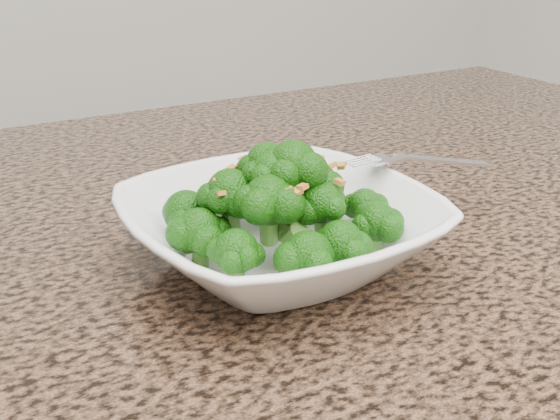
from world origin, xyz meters
TOP-DOWN VIEW (x-y plane):
  - granite_counter at (0.00, 0.30)m, footprint 1.64×1.04m
  - bowl at (0.05, 0.27)m, footprint 0.26×0.26m
  - broccoli_pile at (0.05, 0.27)m, footprint 0.22×0.22m
  - garlic_topping at (0.05, 0.27)m, footprint 0.13×0.13m
  - fork at (0.18, 0.28)m, footprint 0.18×0.05m

SIDE VIEW (x-z plane):
  - granite_counter at x=0.00m, z-range 0.87..0.90m
  - bowl at x=0.05m, z-range 0.90..0.96m
  - fork at x=0.18m, z-range 0.96..0.97m
  - broccoli_pile at x=0.05m, z-range 0.96..1.03m
  - garlic_topping at x=0.05m, z-range 1.03..1.04m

